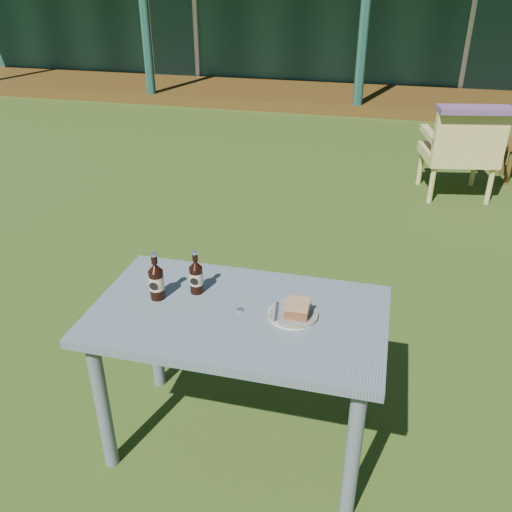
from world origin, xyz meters
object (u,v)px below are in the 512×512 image
(cola_bottle_near, at_px, (196,276))
(cafe_table, at_px, (238,332))
(armchair_left, at_px, (462,149))
(cola_bottle_far, at_px, (156,280))
(cake_slice, at_px, (298,308))
(plate, at_px, (293,314))

(cola_bottle_near, bearing_deg, cafe_table, -25.43)
(cafe_table, xyz_separation_m, armchair_left, (1.17, 3.41, -0.14))
(cola_bottle_far, relative_size, armchair_left, 0.25)
(cafe_table, distance_m, cola_bottle_far, 0.40)
(cake_slice, bearing_deg, armchair_left, 74.67)
(cake_slice, relative_size, cola_bottle_far, 0.43)
(plate, bearing_deg, cake_slice, -26.46)
(cafe_table, relative_size, cola_bottle_near, 6.11)
(cafe_table, bearing_deg, cola_bottle_near, 154.57)
(plate, distance_m, armchair_left, 3.53)
(armchair_left, bearing_deg, cola_bottle_far, -114.27)
(cola_bottle_near, bearing_deg, armchair_left, 67.29)
(plate, relative_size, armchair_left, 0.24)
(plate, bearing_deg, cafe_table, -173.72)
(cake_slice, xyz_separation_m, cola_bottle_near, (-0.45, 0.09, 0.03))
(plate, xyz_separation_m, cola_bottle_far, (-0.58, -0.01, 0.08))
(cafe_table, distance_m, armchair_left, 3.61)
(cafe_table, relative_size, armchair_left, 1.42)
(cafe_table, bearing_deg, cola_bottle_far, 177.33)
(cafe_table, height_order, cola_bottle_far, cola_bottle_far)
(plate, height_order, cola_bottle_far, cola_bottle_far)
(cafe_table, bearing_deg, cake_slice, 3.37)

